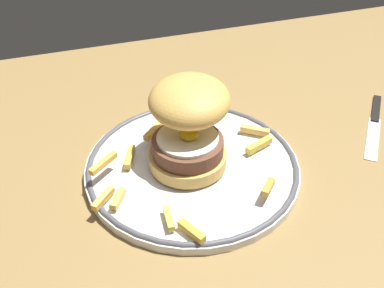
% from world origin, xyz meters
% --- Properties ---
extents(ground_plane, '(1.43, 0.85, 0.04)m').
position_xyz_m(ground_plane, '(0.00, 0.00, -0.02)').
color(ground_plane, olive).
extents(dinner_plate, '(0.29, 0.29, 0.02)m').
position_xyz_m(dinner_plate, '(-0.04, 0.00, 0.01)').
color(dinner_plate, silver).
rests_on(dinner_plate, ground_plane).
extents(burger, '(0.15, 0.15, 0.11)m').
position_xyz_m(burger, '(-0.04, 0.01, 0.07)').
color(burger, gold).
rests_on(burger, dinner_plate).
extents(fries_pile, '(0.27, 0.23, 0.02)m').
position_xyz_m(fries_pile, '(-0.06, -0.01, 0.02)').
color(fries_pile, gold).
rests_on(fries_pile, dinner_plate).
extents(knife, '(0.12, 0.15, 0.01)m').
position_xyz_m(knife, '(0.27, 0.02, 0.00)').
color(knife, black).
rests_on(knife, ground_plane).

